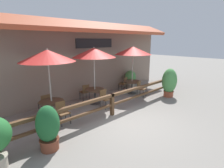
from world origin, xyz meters
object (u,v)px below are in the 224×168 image
object	(u,v)px
chair_near_wallside	(45,103)
patio_umbrella_middle	(94,53)
dining_table_middle	(95,92)
chair_middle_streetside	(105,98)
chair_middle_wallside	(85,91)
chair_near_streetside	(62,111)
chair_far_wallside	(124,83)
chair_far_streetside	(141,88)
potted_plant_tall_tropical	(48,128)
dining_table_near	(52,104)
dining_table_far	(132,84)
patio_umbrella_near	(47,56)
patio_umbrella_far	(133,51)
potted_plant_entrance_palm	(130,79)
potted_plant_small_flowering	(169,82)

from	to	relation	value
chair_near_wallside	patio_umbrella_middle	world-z (taller)	patio_umbrella_middle
dining_table_middle	chair_middle_streetside	size ratio (longest dim) A/B	1.12
chair_middle_streetside	chair_middle_wallside	distance (m)	1.55
chair_near_streetside	chair_far_wallside	world-z (taller)	same
chair_middle_streetside	chair_far_streetside	world-z (taller)	same
chair_middle_streetside	potted_plant_tall_tropical	distance (m)	3.67
dining_table_near	chair_near_wallside	distance (m)	0.73
dining_table_middle	dining_table_far	distance (m)	2.74
dining_table_near	patio_umbrella_near	bearing A→B (deg)	90.00
chair_middle_wallside	patio_umbrella_far	bearing A→B (deg)	169.11
chair_far_streetside	chair_middle_streetside	bearing A→B (deg)	165.18
chair_middle_streetside	potted_plant_entrance_palm	size ratio (longest dim) A/B	0.75
potted_plant_tall_tropical	potted_plant_small_flowering	distance (m)	7.19
chair_middle_streetside	potted_plant_small_flowering	bearing A→B (deg)	-18.10
patio_umbrella_middle	chair_far_streetside	xyz separation A→B (m)	(2.66, -0.87, -2.09)
dining_table_near	chair_middle_wallside	bearing A→B (deg)	22.48
chair_near_streetside	potted_plant_entrance_palm	size ratio (longest dim) A/B	0.75
chair_near_wallside	potted_plant_tall_tropical	bearing A→B (deg)	68.51
patio_umbrella_middle	patio_umbrella_far	size ratio (longest dim) A/B	1.00
chair_middle_streetside	chair_far_wallside	bearing A→B (deg)	25.80
dining_table_near	dining_table_far	distance (m)	5.11
chair_middle_streetside	patio_umbrella_far	bearing A→B (deg)	12.82
chair_middle_wallside	dining_table_far	bearing A→B (deg)	169.11
patio_umbrella_far	potted_plant_entrance_palm	size ratio (longest dim) A/B	2.45
dining_table_middle	potted_plant_small_flowering	xyz separation A→B (m)	(3.78, -2.02, 0.25)
potted_plant_entrance_palm	patio_umbrella_near	bearing A→B (deg)	-170.44
patio_umbrella_far	dining_table_far	bearing A→B (deg)	-161.57
chair_middle_streetside	potted_plant_small_flowering	size ratio (longest dim) A/B	0.54
dining_table_far	chair_middle_streetside	bearing A→B (deg)	-167.29
potted_plant_small_flowering	chair_far_streetside	bearing A→B (deg)	134.28
chair_near_wallside	potted_plant_small_flowering	distance (m)	6.68
chair_near_wallside	potted_plant_entrance_palm	xyz separation A→B (m)	(6.13, 0.31, 0.12)
patio_umbrella_far	chair_middle_streetside	bearing A→B (deg)	-167.29
dining_table_near	chair_near_streetside	world-z (taller)	chair_near_streetside
chair_near_wallside	chair_far_wallside	bearing A→B (deg)	179.63
chair_near_streetside	chair_far_wallside	size ratio (longest dim) A/B	1.00
chair_middle_wallside	potted_plant_tall_tropical	size ratio (longest dim) A/B	0.64
patio_umbrella_near	potted_plant_entrance_palm	bearing A→B (deg)	9.56
patio_umbrella_far	chair_far_wallside	bearing A→B (deg)	86.87
dining_table_middle	chair_far_wallside	xyz separation A→B (m)	(2.78, 0.57, -0.12)
patio_umbrella_middle	potted_plant_small_flowering	xyz separation A→B (m)	(3.78, -2.02, -1.73)
potted_plant_tall_tropical	potted_plant_small_flowering	world-z (taller)	potted_plant_small_flowering
dining_table_far	chair_far_streetside	distance (m)	0.73
patio_umbrella_middle	potted_plant_small_flowering	bearing A→B (deg)	-28.12
patio_umbrella_far	potted_plant_entrance_palm	distance (m)	2.44
potted_plant_tall_tropical	patio_umbrella_middle	bearing A→B (deg)	32.35
chair_near_wallside	chair_middle_wallside	distance (m)	2.32
chair_far_wallside	potted_plant_small_flowering	xyz separation A→B (m)	(1.01, -2.59, 0.36)
chair_near_wallside	dining_table_far	size ratio (longest dim) A/B	0.89
dining_table_near	patio_umbrella_far	size ratio (longest dim) A/B	0.34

